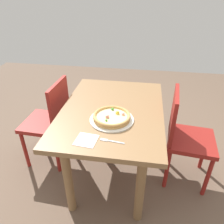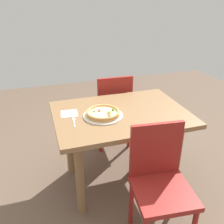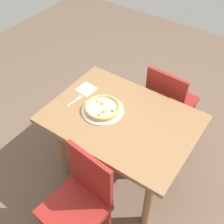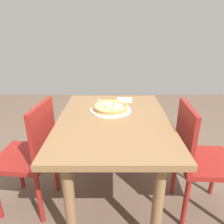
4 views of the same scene
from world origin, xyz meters
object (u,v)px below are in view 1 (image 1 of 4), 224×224
Objects in this scene: pizza at (112,117)px; fork at (110,141)px; dining_table at (112,121)px; chair_near at (184,135)px; chair_far at (50,120)px; plate at (112,119)px; napkin at (86,140)px.

fork is at bearing -173.63° from pizza.
pizza reaches higher than dining_table.
dining_table is 1.28× the size of chair_near.
dining_table is 0.44m from fork.
chair_far is 5.39× the size of fork.
napkin is at bearing 153.81° from plate.
pizza is 2.02× the size of napkin.
fork reaches higher than dining_table.
fork is 1.18× the size of napkin.
fork is at bearing -125.93° from chair_far.
plate reaches higher than fork.
dining_table is 4.06× the size of pizza.
chair_near is 5.39× the size of fork.
plate is 2.39× the size of napkin.
napkin is at bearing 12.15° from fork.
pizza is 1.71× the size of fork.
dining_table is at bearing -14.04° from napkin.
napkin is at bearing -134.22° from chair_far.
chair_near is 0.71m from pizza.
chair_far is at bearing 65.94° from plate.
chair_far is 2.67× the size of plate.
chair_far reaches higher than plate.
chair_near is at bearing -132.92° from fork.
pizza is at bearing -62.29° from chair_near.
chair_near is at bearing -89.74° from chair_far.
plate reaches higher than napkin.
pizza is at bearing -172.28° from dining_table.
napkin is (-0.50, 0.74, 0.26)m from chair_near.
chair_near is 1.26m from chair_far.
dining_table is 0.23m from pizza.
napkin is (-0.01, 0.16, -0.00)m from fork.
napkin is (-0.26, 0.13, -0.00)m from plate.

